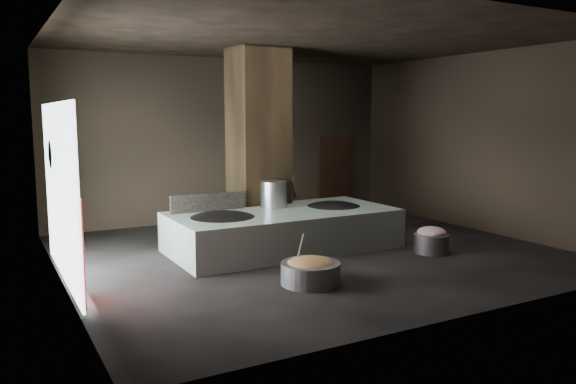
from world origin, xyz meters
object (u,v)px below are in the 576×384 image
hearth_platform (283,230)px  meat_basin (431,243)px  stock_pot (274,195)px  wok_right (334,210)px  cook (286,196)px  wok_left (223,222)px  veg_basin (311,273)px

hearth_platform → meat_basin: bearing=-35.2°
stock_pot → wok_right: bearing=-21.0°
stock_pot → meat_basin: 3.63m
hearth_platform → stock_pot: bearing=84.3°
hearth_platform → cook: cook is taller
wok_left → meat_basin: 4.48m
veg_basin → wok_right: bearing=49.9°
cook → stock_pot: bearing=53.6°
stock_pot → cook: size_ratio=0.36×
wok_right → cook: 1.75m
wok_left → meat_basin: (4.08, -1.77, -0.55)m
cook → meat_basin: 3.99m
stock_pot → veg_basin: stock_pot is taller
wok_right → hearth_platform: bearing=-177.9°
hearth_platform → stock_pot: size_ratio=7.67×
wok_right → meat_basin: 2.33m
wok_right → veg_basin: 3.40m
stock_pot → cook: bearing=51.1°
wok_right → cook: cook is taller
cook → hearth_platform: bearing=62.2°
hearth_platform → cook: 2.09m
meat_basin → veg_basin: bearing=-168.6°
wok_right → stock_pot: size_ratio=2.25×
wok_left → wok_right: bearing=2.0°
cook → veg_basin: cook is taller
veg_basin → meat_basin: meat_basin is taller
hearth_platform → stock_pot: 0.89m
wok_right → meat_basin: wok_right is taller
hearth_platform → veg_basin: size_ratio=4.71×
wok_left → meat_basin: wok_left is taller
wok_left → stock_pot: 1.66m
wok_right → veg_basin: wok_right is taller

